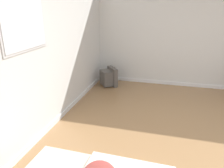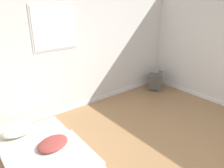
% 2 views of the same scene
% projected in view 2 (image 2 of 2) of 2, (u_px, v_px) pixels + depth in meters
% --- Properties ---
extents(wall_back, '(8.27, 0.08, 2.60)m').
position_uv_depth(wall_back, '(66.00, 54.00, 4.56)').
color(wall_back, silver).
rests_on(wall_back, ground_plane).
extents(mattress_bed, '(1.19, 1.81, 0.31)m').
position_uv_depth(mattress_bed, '(44.00, 153.00, 3.44)').
color(mattress_bed, beige).
rests_on(mattress_bed, ground_plane).
extents(crt_tv, '(0.54, 0.53, 0.48)m').
position_uv_depth(crt_tv, '(156.00, 81.00, 6.07)').
color(crt_tv, '#56514C').
rests_on(crt_tv, ground_plane).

